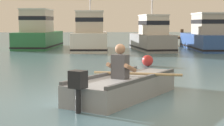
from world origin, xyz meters
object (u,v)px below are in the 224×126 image
Objects in this scene: moored_boat_white at (90,36)px; moored_boat_green at (39,34)px; mooring_buoy at (148,61)px; moored_boat_grey at (152,37)px; rowboat_with_person at (125,86)px; moored_boat_blue at (207,36)px.

moored_boat_green is at bearing 149.68° from moored_boat_white.
mooring_buoy is at bearing -76.33° from moored_boat_white.
moored_boat_grey is 8.32m from mooring_buoy.
moored_boat_green is 1.05× the size of moored_boat_white.
moored_boat_blue is (6.54, 14.24, 0.58)m from rowboat_with_person.
rowboat_with_person reaches higher than mooring_buoy.
rowboat_with_person is 14.28m from moored_boat_grey.
rowboat_with_person is 0.55× the size of moored_boat_green.
mooring_buoy is (2.07, -8.53, -0.67)m from moored_boat_white.
moored_boat_blue is (10.49, -2.04, -0.10)m from moored_boat_green.
mooring_buoy is at bearing -101.16° from moored_boat_grey.
moored_boat_grey is 0.77× the size of moored_boat_blue.
moored_boat_white is 13.44× the size of mooring_buoy.
moored_boat_white is 1.10× the size of moored_boat_grey.
mooring_buoy is (1.47, 5.80, -0.04)m from rowboat_with_person.
moored_boat_green is at bearing 117.32° from mooring_buoy.
moored_boat_white is at bearing 103.67° from mooring_buoy.
mooring_buoy is (-5.08, -8.44, -0.62)m from moored_boat_blue.
moored_boat_grey is (3.68, -0.39, -0.08)m from moored_boat_white.
moored_boat_green is 10.69m from moored_boat_blue.
moored_boat_white is at bearing 92.42° from rowboat_with_person.
moored_boat_grey reaches higher than moored_boat_white.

